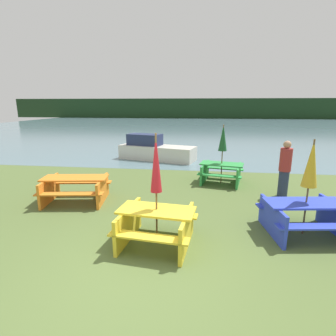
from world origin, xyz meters
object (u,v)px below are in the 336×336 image
object	(u,v)px
picnic_table_yellow	(157,223)
picnic_table_green	(221,171)
picnic_table_orange	(76,187)
umbrella_crimson	(156,164)
umbrella_gold	(311,164)
umbrella_darkgreen	(223,138)
person	(285,169)
boat	(155,150)
picnic_table_blue	(305,215)

from	to	relation	value
picnic_table_yellow	picnic_table_green	xyz separation A→B (m)	(1.61, 4.56, -0.02)
picnic_table_orange	picnic_table_green	bearing A→B (deg)	29.60
umbrella_crimson	umbrella_gold	distance (m)	3.25
picnic_table_green	umbrella_darkgreen	xyz separation A→B (m)	(-0.00, -0.00, 1.20)
picnic_table_yellow	umbrella_darkgreen	bearing A→B (deg)	70.60
umbrella_gold	person	xyz separation A→B (m)	(0.26, 2.48, -0.71)
picnic_table_green	umbrella_crimson	bearing A→B (deg)	-109.40
picnic_table_yellow	picnic_table_orange	bearing A→B (deg)	142.86
boat	person	bearing A→B (deg)	-30.50
umbrella_crimson	picnic_table_orange	bearing A→B (deg)	142.86
picnic_table_yellow	umbrella_darkgreen	distance (m)	4.98
picnic_table_green	person	size ratio (longest dim) A/B	1.00
picnic_table_blue	picnic_table_orange	world-z (taller)	picnic_table_orange
picnic_table_orange	person	size ratio (longest dim) A/B	1.16
picnic_table_blue	picnic_table_green	world-z (taller)	picnic_table_blue
picnic_table_green	umbrella_crimson	world-z (taller)	umbrella_crimson
umbrella_darkgreen	umbrella_crimson	size ratio (longest dim) A/B	0.93
picnic_table_blue	boat	world-z (taller)	boat
picnic_table_blue	boat	size ratio (longest dim) A/B	0.46
picnic_table_orange	boat	xyz separation A→B (m)	(1.22, 6.32, 0.03)
picnic_table_blue	picnic_table_green	xyz separation A→B (m)	(-1.53, 3.74, -0.02)
boat	person	world-z (taller)	person
umbrella_crimson	umbrella_gold	world-z (taller)	umbrella_crimson
picnic_table_orange	umbrella_gold	bearing A→B (deg)	-12.05
boat	picnic_table_blue	bearing A→B (deg)	-42.87
umbrella_darkgreen	umbrella_gold	size ratio (longest dim) A/B	1.00
picnic_table_orange	umbrella_darkgreen	xyz separation A→B (m)	(4.36, 2.48, 1.18)
umbrella_darkgreen	picnic_table_orange	bearing A→B (deg)	-150.40
umbrella_gold	umbrella_crimson	bearing A→B (deg)	-165.20
umbrella_gold	boat	distance (m)	8.97
picnic_table_blue	umbrella_darkgreen	distance (m)	4.21
picnic_table_orange	umbrella_gold	distance (m)	6.13
umbrella_darkgreen	umbrella_crimson	bearing A→B (deg)	-109.40
picnic_table_green	umbrella_crimson	xyz separation A→B (m)	(-1.61, -4.56, 1.24)
umbrella_gold	person	world-z (taller)	umbrella_gold
picnic_table_green	picnic_table_blue	bearing A→B (deg)	-67.72
picnic_table_orange	picnic_table_green	distance (m)	5.02
picnic_table_green	person	bearing A→B (deg)	-35.12
picnic_table_blue	person	bearing A→B (deg)	84.00
picnic_table_green	boat	world-z (taller)	boat
picnic_table_orange	umbrella_gold	world-z (taller)	umbrella_gold
picnic_table_blue	umbrella_gold	distance (m)	1.14
picnic_table_green	picnic_table_yellow	bearing A→B (deg)	-109.40
picnic_table_orange	umbrella_crimson	bearing A→B (deg)	-37.14
picnic_table_yellow	picnic_table_blue	size ratio (longest dim) A/B	0.89
picnic_table_orange	person	distance (m)	6.29
picnic_table_yellow	picnic_table_green	world-z (taller)	picnic_table_yellow
picnic_table_orange	person	bearing A→B (deg)	11.20
umbrella_crimson	boat	bearing A→B (deg)	100.32
boat	person	distance (m)	7.10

